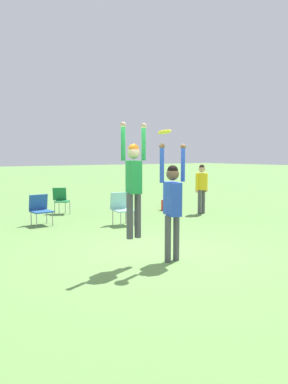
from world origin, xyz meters
The scene contains 9 objects.
ground_plane centered at (0.00, 0.00, 0.00)m, with size 120.00×120.00×0.00m, color #608C47.
person_jumping centered at (-0.69, -0.25, 1.59)m, with size 0.54×0.43×2.08m.
person_defending centered at (0.03, -0.47, 1.18)m, with size 0.60×0.49×2.21m.
frisbee centered at (-0.17, -0.48, 2.41)m, with size 0.24×0.24×0.07m.
camping_chair_0 centered at (0.56, 6.15, 0.52)m, with size 0.62×0.68×0.88m.
camping_chair_1 centered at (-0.73, 4.55, 0.49)m, with size 0.56×0.60×0.86m.
camping_chair_3 centered at (1.18, 3.24, 0.54)m, with size 0.57×0.61×0.93m.
person_spectator_near centered at (4.50, 3.42, 1.00)m, with size 0.54×0.43×1.68m.
cooler_box centered at (4.10, 4.74, 0.20)m, with size 0.42×0.29×0.39m.
Camera 1 is at (-4.36, -5.82, 2.00)m, focal length 35.00 mm.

